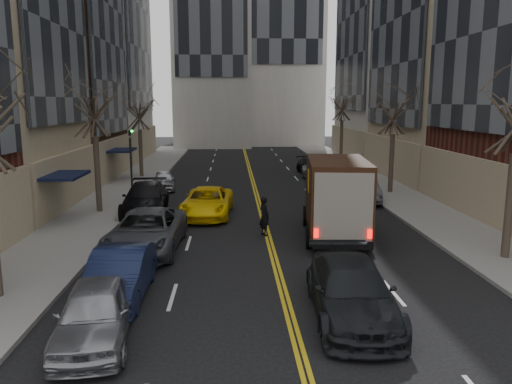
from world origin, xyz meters
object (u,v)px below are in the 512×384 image
Objects in this scene: ups_truck at (336,198)px; taxi at (207,202)px; pedestrian at (264,216)px; observer_sedan at (351,291)px.

ups_truck is 1.26× the size of taxi.
taxi is 2.97× the size of pedestrian.
observer_sedan reaches higher than taxi.
ups_truck is 3.29m from pedestrian.
ups_truck reaches higher than taxi.
pedestrian is at bearing 177.09° from ups_truck.
pedestrian is (-1.86, 8.87, 0.12)m from observer_sedan.
pedestrian is at bearing -51.66° from taxi.
ups_truck reaches higher than pedestrian.
taxi is at bearing 112.89° from observer_sedan.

